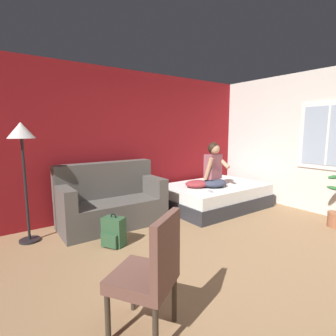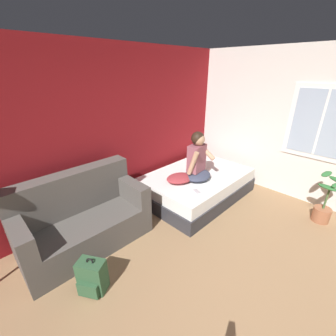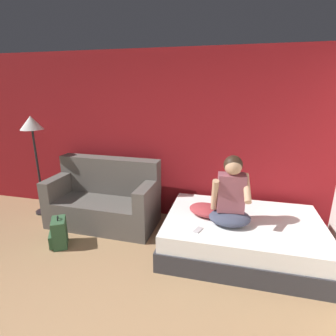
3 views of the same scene
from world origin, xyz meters
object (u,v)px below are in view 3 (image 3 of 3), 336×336
(bed, at_px, (242,236))
(throw_pillow, at_px, (206,210))
(person_seated, at_px, (231,197))
(cell_phone, at_px, (198,230))
(floor_lamp, at_px, (33,133))
(backpack, at_px, (59,233))
(couch, at_px, (105,200))

(bed, distance_m, throw_pillow, 0.58)
(person_seated, bearing_deg, cell_phone, -140.62)
(bed, bearing_deg, throw_pillow, 178.36)
(bed, relative_size, floor_lamp, 1.21)
(bed, relative_size, throw_pillow, 4.28)
(bed, height_order, floor_lamp, floor_lamp)
(throw_pillow, height_order, cell_phone, throw_pillow)
(floor_lamp, bearing_deg, bed, -6.37)
(bed, distance_m, cell_phone, 0.73)
(backpack, height_order, cell_phone, cell_phone)
(floor_lamp, bearing_deg, throw_pillow, -7.16)
(bed, height_order, couch, couch)
(person_seated, relative_size, backpack, 1.91)
(cell_phone, distance_m, floor_lamp, 3.11)
(couch, xyz_separation_m, throw_pillow, (1.66, -0.31, 0.16))
(floor_lamp, bearing_deg, couch, -2.42)
(couch, relative_size, throw_pillow, 3.58)
(throw_pillow, height_order, floor_lamp, floor_lamp)
(couch, distance_m, person_seated, 2.07)
(bed, bearing_deg, couch, 171.37)
(throw_pillow, relative_size, cell_phone, 3.33)
(person_seated, bearing_deg, floor_lamp, 171.06)
(couch, xyz_separation_m, floor_lamp, (-1.24, 0.05, 1.04))
(person_seated, relative_size, floor_lamp, 0.51)
(floor_lamp, bearing_deg, person_seated, -8.94)
(person_seated, relative_size, cell_phone, 6.08)
(couch, height_order, throw_pillow, couch)
(bed, distance_m, floor_lamp, 3.62)
(couch, xyz_separation_m, cell_phone, (1.61, -0.75, 0.09))
(bed, xyz_separation_m, throw_pillow, (-0.49, 0.01, 0.31))
(throw_pillow, bearing_deg, person_seated, -24.85)
(bed, bearing_deg, floor_lamp, 173.63)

